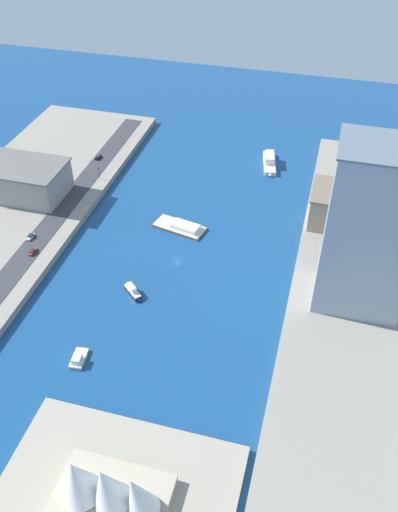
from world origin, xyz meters
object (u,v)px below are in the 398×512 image
at_px(opera_landmark, 105,491).
at_px(van_white, 30,236).
at_px(yacht_sleek_gray, 78,359).
at_px(suv_black, 98,157).
at_px(carpark_squat_concrete, 23,179).
at_px(apartment_midrise_tan, 339,206).
at_px(pickup_red, 33,251).
at_px(barge_flat_brown, 182,227).
at_px(traffic_light_waterfront, 99,172).
at_px(patrol_launch_navy, 133,291).
at_px(ferry_white_commuter, 270,162).
at_px(tower_tall_glass, 371,231).

bearing_deg(opera_landmark, van_white, -52.20).
bearing_deg(yacht_sleek_gray, suv_black, -69.83).
bearing_deg(van_white, carpark_squat_concrete, -58.37).
distance_m(apartment_midrise_tan, pickup_red, 136.49).
height_order(barge_flat_brown, traffic_light_waterfront, traffic_light_waterfront).
bearing_deg(van_white, patrol_launch_navy, 161.40).
relative_size(patrol_launch_navy, pickup_red, 2.00).
xyz_separation_m(van_white, traffic_light_waterfront, (-10.23, -53.34, 3.40)).
height_order(yacht_sleek_gray, ferry_white_commuter, ferry_white_commuter).
relative_size(patrol_launch_navy, ferry_white_commuter, 0.41).
bearing_deg(patrol_launch_navy, suv_black, -59.49).
bearing_deg(pickup_red, traffic_light_waterfront, -93.85).
bearing_deg(traffic_light_waterfront, patrol_launch_navy, 121.83).
distance_m(patrol_launch_navy, ferry_white_commuter, 119.09).
height_order(apartment_midrise_tan, traffic_light_waterfront, apartment_midrise_tan).
relative_size(yacht_sleek_gray, opera_landmark, 0.32).
relative_size(ferry_white_commuter, tower_tall_glass, 0.38).
distance_m(patrol_launch_navy, yacht_sleek_gray, 37.32).
distance_m(suv_black, opera_landmark, 189.25).
relative_size(tower_tall_glass, apartment_midrise_tan, 2.53).
height_order(ferry_white_commuter, traffic_light_waterfront, traffic_light_waterfront).
distance_m(ferry_white_commuter, suv_black, 92.42).
distance_m(apartment_midrise_tan, traffic_light_waterfront, 119.57).
bearing_deg(traffic_light_waterfront, tower_tall_glass, 157.16).
relative_size(yacht_sleek_gray, suv_black, 2.07).
bearing_deg(patrol_launch_navy, ferry_white_commuter, -107.66).
distance_m(van_white, opera_landmark, 127.56).
bearing_deg(patrol_launch_navy, van_white, -18.60).
bearing_deg(ferry_white_commuter, patrol_launch_navy, 72.34).
relative_size(tower_tall_glass, pickup_red, 13.00).
height_order(apartment_midrise_tan, carpark_squat_concrete, apartment_midrise_tan).
bearing_deg(tower_tall_glass, yacht_sleek_gray, 30.43).
relative_size(barge_flat_brown, pickup_red, 5.05).
bearing_deg(ferry_white_commuter, barge_flat_brown, 66.12).
bearing_deg(ferry_white_commuter, van_white, 46.27).
relative_size(patrol_launch_navy, barge_flat_brown, 0.40).
height_order(tower_tall_glass, traffic_light_waterfront, tower_tall_glass).
bearing_deg(traffic_light_waterfront, apartment_midrise_tan, 177.61).
distance_m(apartment_midrise_tan, van_white, 138.54).
xyz_separation_m(barge_flat_brown, tower_tall_glass, (-78.64, 29.34, 35.20)).
xyz_separation_m(carpark_squat_concrete, traffic_light_waterfront, (-29.75, -21.64, -3.66)).
relative_size(barge_flat_brown, tower_tall_glass, 0.39).
bearing_deg(opera_landmark, ferry_white_commuter, -93.74).
xyz_separation_m(ferry_white_commuter, carpark_squat_concrete, (110.43, 63.34, 9.00)).
distance_m(ferry_white_commuter, carpark_squat_concrete, 127.62).
distance_m(barge_flat_brown, pickup_red, 66.63).
height_order(pickup_red, opera_landmark, opera_landmark).
xyz_separation_m(yacht_sleek_gray, ferry_white_commuter, (-42.76, -150.20, 1.03)).
distance_m(suv_black, pickup_red, 81.41).
distance_m(tower_tall_glass, pickup_red, 137.89).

